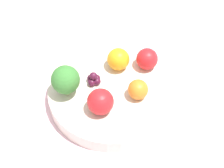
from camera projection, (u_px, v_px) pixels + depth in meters
name	position (u px, v px, depth m)	size (l,w,h in m)	color
ground_plane	(112.00, 103.00, 0.79)	(6.00, 6.00, 0.00)	gray
table_surface	(112.00, 100.00, 0.78)	(1.20, 1.20, 0.02)	silver
bowl	(112.00, 92.00, 0.76)	(0.26, 0.26, 0.03)	silver
broccoli	(66.00, 80.00, 0.71)	(0.06, 0.06, 0.07)	#99C17A
apple_red	(100.00, 102.00, 0.69)	(0.05, 0.05, 0.05)	red
apple_green	(147.00, 59.00, 0.76)	(0.04, 0.04, 0.04)	red
orange_front	(118.00, 59.00, 0.76)	(0.05, 0.05, 0.05)	orange
orange_back	(138.00, 90.00, 0.71)	(0.04, 0.04, 0.04)	orange
grape_cluster	(94.00, 79.00, 0.74)	(0.03, 0.03, 0.03)	#47142D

